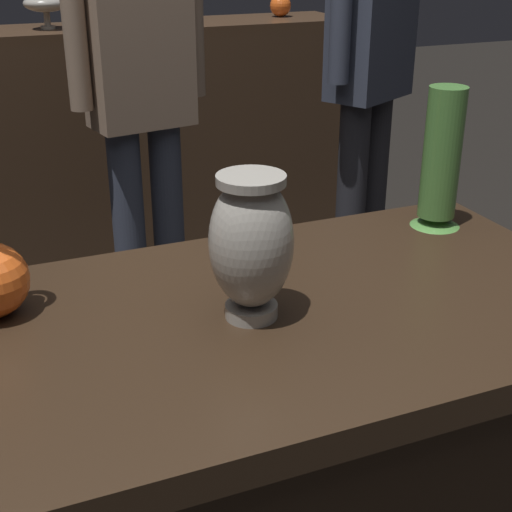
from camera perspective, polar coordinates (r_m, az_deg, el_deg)
The scene contains 8 objects.
display_plinth at distance 1.41m, azimuth 0.31°, elevation -18.62°, with size 1.20×0.64×0.80m.
back_display_shelf at distance 3.29m, azimuth -14.91°, elevation 8.09°, with size 2.60×0.40×0.99m.
vase_centerpiece at distance 1.10m, azimuth -0.37°, elevation 1.03°, with size 0.13×0.13×0.23m.
vase_left_accent at distance 1.51m, azimuth 14.18°, elevation 7.06°, with size 0.10×0.10×0.28m.
shelf_vase_center at distance 3.17m, azimuth -16.03°, elevation 18.30°, with size 0.17×0.17×0.13m.
shelf_vase_far_right at distance 3.51m, azimuth 1.91°, elevation 18.96°, with size 0.10×0.10×0.16m.
visitor_near_right at distance 2.68m, azimuth 8.88°, elevation 15.33°, with size 0.42×0.31×1.63m.
visitor_center_back at distance 2.45m, azimuth -9.01°, elevation 13.24°, with size 0.46×0.24×1.55m.
Camera 1 is at (-0.40, -0.95, 1.36)m, focal length 51.52 mm.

